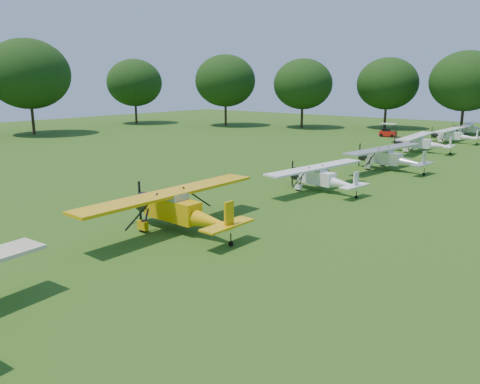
% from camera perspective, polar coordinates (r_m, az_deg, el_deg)
% --- Properties ---
extents(ground, '(160.00, 160.00, 0.00)m').
position_cam_1_polar(ground, '(31.15, 2.32, -1.79)').
color(ground, '#2C5515').
rests_on(ground, ground).
extents(tree_belt, '(137.36, 130.27, 14.52)m').
position_cam_1_polar(tree_belt, '(28.22, 8.64, 13.00)').
color(tree_belt, '#322713').
rests_on(tree_belt, ground).
extents(aircraft_2, '(7.57, 12.02, 2.38)m').
position_cam_1_polar(aircraft_2, '(25.87, -7.40, -1.86)').
color(aircraft_2, '#EDB30A').
rests_on(aircraft_2, ground).
extents(aircraft_3, '(6.39, 10.13, 1.99)m').
position_cam_1_polar(aircraft_3, '(35.75, 9.90, 1.91)').
color(aircraft_3, white).
rests_on(aircraft_3, ground).
extents(aircraft_4, '(7.11, 11.28, 2.21)m').
position_cam_1_polar(aircraft_4, '(45.87, 17.73, 4.15)').
color(aircraft_4, silver).
rests_on(aircraft_4, ground).
extents(aircraft_5, '(6.75, 10.76, 2.12)m').
position_cam_1_polar(aircraft_5, '(58.88, 21.19, 5.73)').
color(aircraft_5, white).
rests_on(aircraft_5, ground).
extents(aircraft_6, '(6.26, 9.96, 1.96)m').
position_cam_1_polar(aircraft_6, '(69.79, 24.56, 6.41)').
color(aircraft_6, white).
rests_on(aircraft_6, ground).
extents(aircraft_7, '(5.84, 9.28, 1.82)m').
position_cam_1_polar(aircraft_7, '(81.11, 26.36, 6.98)').
color(aircraft_7, silver).
rests_on(aircraft_7, ground).
extents(golf_cart, '(2.44, 1.63, 1.99)m').
position_cam_1_polar(golf_cart, '(74.13, 17.57, 6.95)').
color(golf_cart, red).
rests_on(golf_cart, ground).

